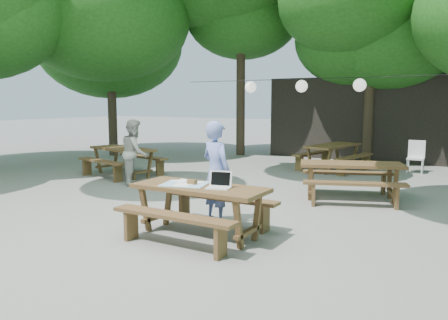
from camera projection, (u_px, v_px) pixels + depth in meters
ground at (181, 220)px, 7.31m from camera, size 80.00×80.00×0.00m
pavilion at (364, 118)px, 15.83m from camera, size 6.00×3.00×2.80m
main_picnic_table at (200, 210)px, 6.40m from camera, size 2.00×1.58×0.75m
picnic_table_nw at (123, 161)px, 11.69m from camera, size 2.20×1.96×0.75m
picnic_table_ne at (351, 181)px, 8.79m from camera, size 2.34×2.15×0.75m
picnic_table_far_e at (333, 157)px, 12.57m from camera, size 1.92×2.17×0.75m
woman at (216, 172)px, 7.07m from camera, size 0.70×0.57×1.66m
second_person at (135, 152)px, 10.40m from camera, size 0.93×0.96×1.56m
plastic_chair at (415, 164)px, 12.13m from camera, size 0.45×0.45×0.90m
laptop at (219, 184)px, 6.19m from camera, size 0.38×0.33×0.24m
tabletop_clutter at (186, 183)px, 6.48m from camera, size 0.77×0.70×0.08m
paper_lanterns at (302, 86)px, 12.20m from camera, size 9.00×0.34×0.38m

